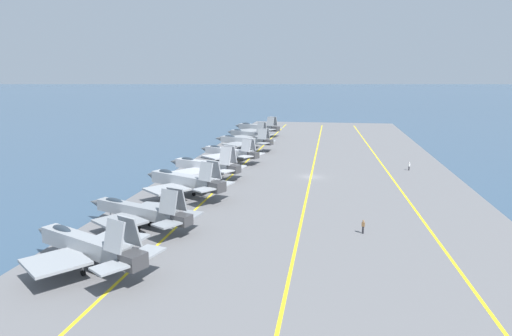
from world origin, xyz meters
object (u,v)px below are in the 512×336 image
Objects in this scene: parked_jet_fifth at (229,152)px; parked_jet_sixth at (244,141)px; crew_white_vest at (409,166)px; parked_jet_seventh at (248,134)px; parked_jet_nearest at (87,245)px; parked_jet_eighth at (257,127)px; parked_jet_third at (184,181)px; parked_jet_second at (139,211)px; crew_brown_vest at (363,226)px; parked_jet_fourth at (205,166)px.

parked_jet_sixth is at bearing -1.15° from parked_jet_fifth.
parked_jet_seventh is at bearing 49.64° from crew_white_vest.
parked_jet_eighth is at bearing -0.02° from parked_jet_nearest.
parked_jet_fifth is at bearing -1.20° from parked_jet_nearest.
parked_jet_nearest is 0.99× the size of parked_jet_third.
parked_jet_fifth is at bearing -178.51° from parked_jet_eighth.
parked_jet_sixth reaches higher than parked_jet_second.
parked_jet_eighth is at bearing 39.17° from crew_white_vest.
parked_jet_seventh is (31.05, 1.37, 0.17)m from parked_jet_fifth.
parked_jet_third is at bearing 125.32° from crew_white_vest.
parked_jet_nearest is 68.73m from crew_white_vest.
parked_jet_seventh is (14.72, 1.70, -0.17)m from parked_jet_sixth.
parked_jet_nearest is 58.90m from parked_jet_fifth.
parked_jet_sixth is 42.73m from crew_white_vest.
parked_jet_second is at bearing 94.61° from crew_brown_vest.
parked_jet_nearest is 1.00× the size of parked_jet_fifth.
crew_white_vest is at bearing -130.36° from parked_jet_seventh.
parked_jet_second is 1.01× the size of parked_jet_sixth.
parked_jet_eighth is (91.60, -0.29, 0.52)m from parked_jet_second.
parked_jet_second is 29.81m from parked_jet_fourth.
parked_jet_third is 1.01× the size of parked_jet_fifth.
parked_jet_nearest is 9.56× the size of crew_white_vest.
parked_jet_third is (28.41, -0.68, 0.05)m from parked_jet_nearest.
crew_white_vest is at bearing -16.15° from crew_brown_vest.
crew_brown_vest is at bearing -156.18° from parked_jet_sixth.
parked_jet_third is at bearing -177.48° from parked_jet_fourth.
parked_jet_sixth reaches higher than crew_brown_vest.
parked_jet_nearest is at bearing 179.98° from parked_jet_eighth.
parked_jet_seventh reaches higher than parked_jet_second.
parked_jet_eighth is at bearing -0.18° from parked_jet_second.
parked_jet_fourth reaches higher than parked_jet_fifth.
parked_jet_fourth is 0.96× the size of parked_jet_eighth.
parked_jet_seventh is 8.62× the size of crew_brown_vest.
crew_brown_vest is (-59.79, -26.39, -1.62)m from parked_jet_sixth.
parked_jet_fourth is at bearing 175.71° from parked_jet_fifth.
parked_jet_seventh is at bearing -0.08° from parked_jet_second.
parked_jet_second is 1.14× the size of parked_jet_seventh.
parked_jet_second is 28.31m from crew_brown_vest.
parked_jet_sixth is (75.22, -1.56, -0.01)m from parked_jet_nearest.
crew_white_vest is (-19.16, -38.16, -1.65)m from parked_jet_sixth.
parked_jet_fifth is 0.97× the size of parked_jet_sixth.
crew_white_vest is (-2.82, -38.48, -1.31)m from parked_jet_fifth.
parked_jet_seventh is at bearing 2.53° from parked_jet_fifth.
parked_jet_second is at bearing 176.52° from parked_jet_third.
parked_jet_seventh is 14.83m from parked_jet_eighth.
parked_jet_sixth is (16.33, -0.33, 0.34)m from parked_jet_fifth.
crew_white_vest is (13.09, -39.68, -1.33)m from parked_jet_fourth.
parked_jet_seventh reaches higher than crew_brown_vest.
parked_jet_second reaches higher than parked_jet_fifth.
parked_jet_eighth is (76.36, 0.64, 0.04)m from parked_jet_third.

